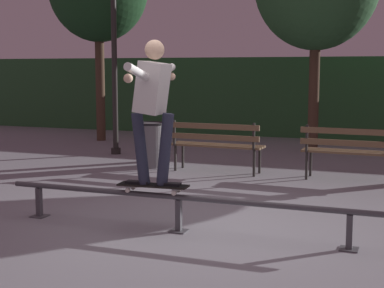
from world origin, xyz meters
The scene contains 9 objects.
ground_plane centered at (0.00, 0.00, 0.00)m, with size 90.00×90.00×0.00m, color gray.
hedge_backdrop centered at (0.00, 9.24, 1.02)m, with size 24.00×1.20×2.04m, color #2D5B33.
grind_rail centered at (0.00, -0.27, 0.32)m, with size 4.21×0.18×0.41m.
skateboard centered at (-0.30, -0.27, 0.48)m, with size 0.79×0.26×0.09m.
skateboarder centered at (-0.30, -0.27, 1.42)m, with size 0.63×1.41×1.56m.
park_bench_leftmost centered at (-0.76, 3.24, 0.54)m, with size 1.61×0.47×0.88m.
park_bench_left_center centered at (1.49, 3.24, 0.54)m, with size 1.61×0.47×0.88m.
lamp_post_left centered at (-3.37, 4.59, 2.48)m, with size 0.32×0.32×3.90m.
trash_can centered at (-2.03, 3.41, 0.41)m, with size 0.52×0.52×0.80m.
Camera 1 is at (2.29, -5.90, 1.75)m, focal length 54.10 mm.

